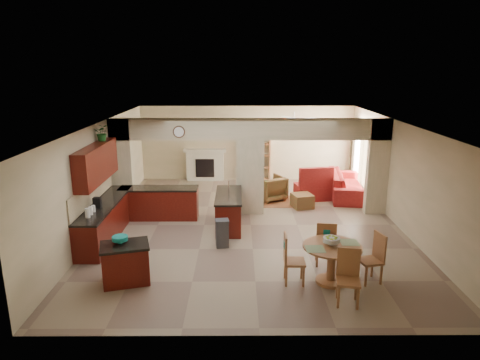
{
  "coord_description": "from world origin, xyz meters",
  "views": [
    {
      "loc": [
        -0.35,
        -11.04,
        4.22
      ],
      "look_at": [
        -0.29,
        0.3,
        1.2
      ],
      "focal_mm": 32.0,
      "sensor_mm": 36.0,
      "label": 1
    }
  ],
  "objects_px": {
    "kitchen_island": "(126,263)",
    "dining_table": "(332,258)",
    "sofa": "(346,184)",
    "armchair": "(270,188)"
  },
  "relations": [
    {
      "from": "kitchen_island",
      "to": "dining_table",
      "type": "distance_m",
      "value": 4.12
    },
    {
      "from": "kitchen_island",
      "to": "sofa",
      "type": "distance_m",
      "value": 8.4
    },
    {
      "from": "dining_table",
      "to": "armchair",
      "type": "height_order",
      "value": "dining_table"
    },
    {
      "from": "sofa",
      "to": "armchair",
      "type": "xyz_separation_m",
      "value": [
        -2.59,
        -0.48,
        -0.0
      ]
    },
    {
      "from": "sofa",
      "to": "armchair",
      "type": "bearing_deg",
      "value": 107.96
    },
    {
      "from": "kitchen_island",
      "to": "dining_table",
      "type": "relative_size",
      "value": 0.93
    },
    {
      "from": "sofa",
      "to": "armchair",
      "type": "height_order",
      "value": "same"
    },
    {
      "from": "sofa",
      "to": "dining_table",
      "type": "bearing_deg",
      "value": 170.92
    },
    {
      "from": "kitchen_island",
      "to": "sofa",
      "type": "bearing_deg",
      "value": 29.89
    },
    {
      "from": "kitchen_island",
      "to": "armchair",
      "type": "relative_size",
      "value": 1.25
    }
  ]
}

